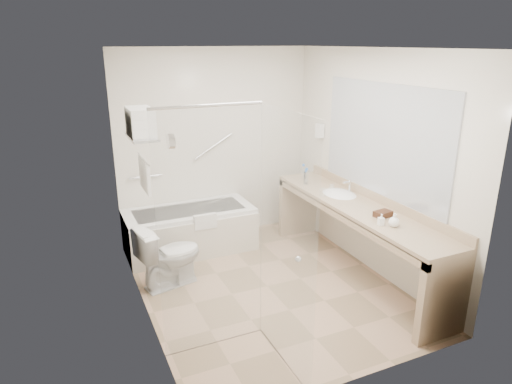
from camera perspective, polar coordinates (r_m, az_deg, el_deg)
name	(u,v)px	position (r m, az deg, el deg)	size (l,w,h in m)	color
floor	(267,286)	(5.12, 1.41, -11.67)	(3.20, 3.20, 0.00)	tan
ceiling	(269,48)	(4.43, 1.67, 17.57)	(2.60, 3.20, 0.10)	white
wall_back	(216,146)	(6.06, -5.07, 5.78)	(2.60, 0.10, 2.50)	beige
wall_front	(366,235)	(3.34, 13.54, -5.30)	(2.60, 0.10, 2.50)	beige
wall_left	(138,194)	(4.25, -14.50, -0.22)	(0.10, 3.20, 2.50)	beige
wall_right	(372,164)	(5.30, 14.33, 3.45)	(0.10, 3.20, 2.50)	beige
bathtub	(190,230)	(5.88, -8.24, -4.70)	(1.60, 0.73, 0.59)	white
grab_bar_short	(145,177)	(5.86, -13.65, 1.88)	(0.03, 0.03, 0.40)	silver
grab_bar_long	(213,147)	(6.00, -5.40, 5.66)	(0.03, 0.03, 0.60)	silver
shower_enclosure	(247,239)	(3.65, -1.16, -5.83)	(0.96, 0.91, 2.11)	silver
towel_shelf	(141,131)	(4.48, -14.17, 7.42)	(0.24, 0.55, 0.81)	silver
vanity_counter	(356,222)	(5.21, 12.43, -3.72)	(0.55, 2.70, 0.95)	tan
sink	(339,196)	(5.47, 10.35, -0.52)	(0.40, 0.52, 0.14)	white
faucet	(350,186)	(5.52, 11.67, 0.77)	(0.03, 0.03, 0.14)	silver
mirror	(383,140)	(5.11, 15.54, 6.28)	(0.02, 2.00, 1.20)	#AAAFB6
hairdryer_unit	(320,131)	(6.06, 7.97, 7.62)	(0.08, 0.10, 0.18)	white
toilet	(170,256)	(5.08, -10.75, -7.84)	(0.39, 0.70, 0.69)	white
amenity_basket	(383,214)	(4.85, 15.57, -2.65)	(0.18, 0.12, 0.06)	#452918
soap_bottle_a	(381,223)	(4.62, 15.34, -3.71)	(0.05, 0.11, 0.05)	white
soap_bottle_b	(394,221)	(4.61, 16.87, -3.54)	(0.10, 0.13, 0.10)	white
water_bottle_left	(306,178)	(5.76, 6.21, 1.80)	(0.05, 0.05, 0.17)	silver
water_bottle_mid	(303,172)	(5.96, 5.92, 2.49)	(0.06, 0.06, 0.20)	silver
water_bottle_right	(306,177)	(5.74, 6.30, 1.89)	(0.06, 0.06, 0.21)	silver
drinking_glass_near	(332,188)	(5.54, 9.45, 0.54)	(0.06, 0.06, 0.08)	silver
drinking_glass_far	(323,192)	(5.32, 8.37, -0.06)	(0.07, 0.07, 0.09)	silver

